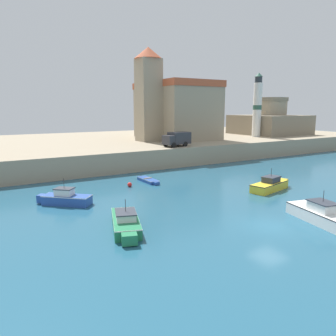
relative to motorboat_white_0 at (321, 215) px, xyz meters
name	(u,v)px	position (x,y,z in m)	size (l,w,h in m)	color
ground_plane	(270,226)	(-4.00, 1.51, -0.63)	(200.00, 200.00, 0.00)	#235670
quay_seawall	(89,147)	(-4.00, 45.68, 0.82)	(120.00, 40.00, 2.91)	gray
motorboat_white_0	(321,215)	(0.00, 0.00, 0.00)	(3.04, 6.56, 2.60)	white
dinghy_blue_1	(148,180)	(-5.00, 19.60, -0.41)	(1.26, 4.27, 0.48)	#284C9E
motorboat_yellow_2	(270,185)	(4.56, 9.22, -0.06)	(6.16, 2.95, 2.42)	yellow
motorboat_green_3	(126,222)	(-13.66, 6.45, -0.10)	(3.49, 6.28, 2.30)	#237A4C
motorboat_blue_5	(65,198)	(-15.94, 15.12, -0.05)	(4.58, 4.26, 2.47)	#284C9E
mooring_buoy	(130,185)	(-7.98, 18.43, -0.38)	(0.51, 0.51, 0.51)	red
church	(173,108)	(11.13, 40.01, 8.10)	(15.35, 16.41, 16.31)	gray
fortress	(269,122)	(36.00, 38.29, 5.12)	(13.96, 13.96, 8.22)	gray
lighthouse	(257,106)	(28.00, 34.49, 8.55)	(1.76, 1.76, 12.93)	silver
truck_on_quay	(177,139)	(4.39, 28.04, 3.49)	(4.54, 2.66, 2.20)	#333338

